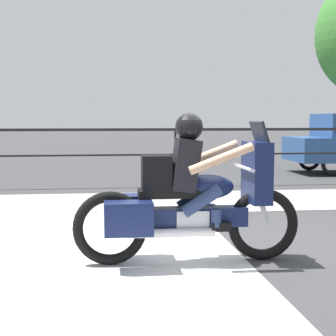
{
  "coord_description": "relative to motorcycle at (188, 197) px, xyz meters",
  "views": [
    {
      "loc": [
        -1.57,
        -5.81,
        1.51
      ],
      "look_at": [
        -0.74,
        0.86,
        0.87
      ],
      "focal_mm": 55.0,
      "sensor_mm": 36.0,
      "label": 1
    }
  ],
  "objects": [
    {
      "name": "motorcycle",
      "position": [
        0.0,
        0.0,
        0.0
      ],
      "size": [
        2.4,
        0.76,
        1.57
      ],
      "rotation": [
        0.0,
        0.0,
        -0.04
      ],
      "color": "black",
      "rests_on": "ground"
    },
    {
      "name": "crosswalk_band",
      "position": [
        -1.09,
        0.36,
        -0.7
      ],
      "size": [
        3.44,
        6.0,
        0.01
      ],
      "primitive_type": "cube",
      "color": "silver",
      "rests_on": "ground"
    },
    {
      "name": "ground_plane",
      "position": [
        0.71,
        0.56,
        -0.7
      ],
      "size": [
        120.0,
        120.0,
        0.0
      ],
      "primitive_type": "plane",
      "color": "#38383A"
    },
    {
      "name": "fence_railing",
      "position": [
        0.71,
        6.08,
        0.32
      ],
      "size": [
        36.0,
        0.05,
        1.3
      ],
      "color": "black",
      "rests_on": "ground"
    },
    {
      "name": "sidewalk_band",
      "position": [
        0.71,
        3.96,
        -0.69
      ],
      "size": [
        44.0,
        2.4,
        0.01
      ],
      "primitive_type": "cube",
      "color": "#99968E",
      "rests_on": "ground"
    }
  ]
}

